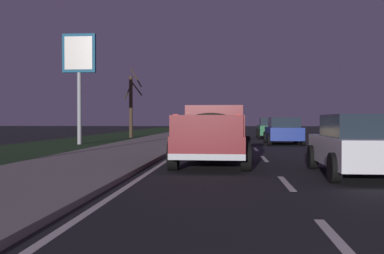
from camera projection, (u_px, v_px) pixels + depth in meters
The scene contains 11 objects.
ground at pixel (250, 143), 28.30m from camera, with size 144.00×144.00×0.00m, color black.
sidewalk_shoulder at pixel (157, 142), 28.75m from camera, with size 108.00×4.00×0.12m, color gray.
grass_verge at pixel (77, 142), 29.15m from camera, with size 108.00×6.00×0.01m, color #1E3819.
lane_markings at pixel (209, 141), 30.24m from camera, with size 108.00×3.54×0.01m.
pickup_truck at pixel (214, 133), 14.72m from camera, with size 5.48×2.40×1.87m.
sedan_green at pixel (271, 128), 34.95m from camera, with size 4.42×2.06×1.54m.
sedan_tan at pixel (223, 130), 26.92m from camera, with size 4.44×2.08×1.54m.
sedan_blue at pixel (283, 131), 26.65m from camera, with size 4.41×2.04×1.54m.
sedan_white at pixel (359, 145), 11.74m from camera, with size 4.42×2.06×1.54m.
gas_price_sign at pixel (79, 62), 26.62m from camera, with size 0.27×1.90×6.29m.
bare_tree_far at pixel (131, 104), 36.80m from camera, with size 1.03×1.55×5.47m.
Camera 1 is at (-1.47, 1.26, 1.41)m, focal length 43.86 mm.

